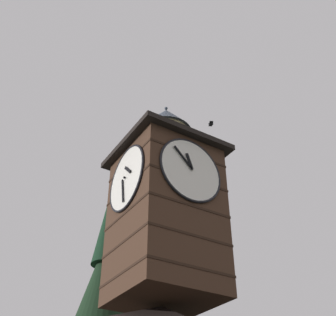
% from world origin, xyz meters
% --- Properties ---
extents(clock_tower, '(4.44, 4.44, 9.64)m').
position_xyz_m(clock_tower, '(-0.59, -1.97, 10.52)').
color(clock_tower, '#422B1E').
rests_on(clock_tower, building_main).
extents(flying_bird_low, '(0.40, 0.51, 0.17)m').
position_xyz_m(flying_bird_low, '(-4.63, -3.56, 17.87)').
color(flying_bird_low, black).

